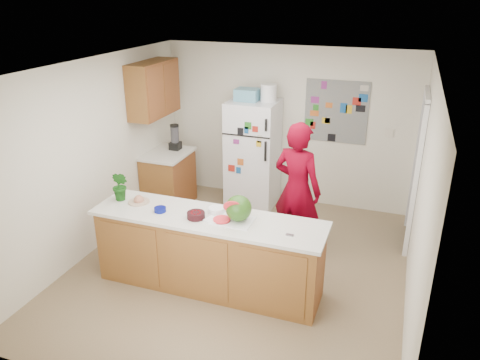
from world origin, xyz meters
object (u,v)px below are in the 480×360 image
(refrigerator, at_px, (253,154))
(person, at_px, (297,190))
(cherry_bowl, at_px, (196,215))
(watermelon, at_px, (239,208))

(refrigerator, bearing_deg, person, -51.27)
(person, distance_m, cherry_bowl, 1.48)
(person, height_order, watermelon, person)
(person, bearing_deg, watermelon, 86.07)
(watermelon, height_order, cherry_bowl, watermelon)
(person, relative_size, watermelon, 6.22)
(cherry_bowl, bearing_deg, person, 54.30)
(refrigerator, xyz_separation_m, cherry_bowl, (0.15, -2.46, 0.11))
(watermelon, bearing_deg, cherry_bowl, -169.04)
(refrigerator, bearing_deg, watermelon, -75.43)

